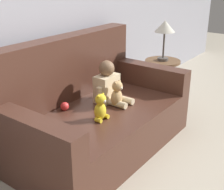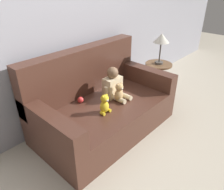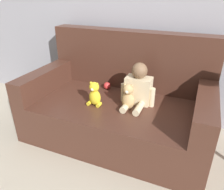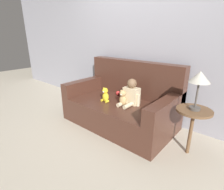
{
  "view_description": "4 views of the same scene",
  "coord_description": "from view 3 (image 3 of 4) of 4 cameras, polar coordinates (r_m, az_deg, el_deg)",
  "views": [
    {
      "loc": [
        -1.91,
        -1.55,
        1.51
      ],
      "look_at": [
        0.02,
        -0.12,
        0.53
      ],
      "focal_mm": 50.0,
      "sensor_mm": 36.0,
      "label": 1
    },
    {
      "loc": [
        -1.58,
        -1.56,
        1.72
      ],
      "look_at": [
        -0.03,
        -0.14,
        0.55
      ],
      "focal_mm": 35.0,
      "sensor_mm": 36.0,
      "label": 2
    },
    {
      "loc": [
        0.66,
        -1.68,
        1.33
      ],
      "look_at": [
        0.0,
        -0.12,
        0.5
      ],
      "focal_mm": 35.0,
      "sensor_mm": 36.0,
      "label": 3
    },
    {
      "loc": [
        1.56,
        -1.98,
        1.37
      ],
      "look_at": [
        -0.07,
        -0.09,
        0.5
      ],
      "focal_mm": 28.0,
      "sensor_mm": 36.0,
      "label": 4
    }
  ],
  "objects": [
    {
      "name": "toy_ball",
      "position": [
        2.28,
        -1.31,
        2.45
      ],
      "size": [
        0.07,
        0.07,
        0.07
      ],
      "color": "red",
      "rests_on": "couch"
    },
    {
      "name": "ground_plane",
      "position": [
        2.25,
        1.19,
        -10.24
      ],
      "size": [
        12.0,
        12.0,
        0.0
      ],
      "primitive_type": "plane",
      "color": "#B7AD99"
    },
    {
      "name": "teddy_bear_brown",
      "position": [
        1.87,
        4.25,
        -0.42
      ],
      "size": [
        0.11,
        0.11,
        0.24
      ],
      "color": "tan",
      "rests_on": "couch"
    },
    {
      "name": "couch",
      "position": [
        2.14,
        2.06,
        -2.24
      ],
      "size": [
        1.68,
        0.94,
        0.97
      ],
      "color": "#47281E",
      "rests_on": "ground_plane"
    },
    {
      "name": "plush_toy_side",
      "position": [
        1.94,
        -4.57,
        0.16
      ],
      "size": [
        0.13,
        0.1,
        0.22
      ],
      "color": "yellow",
      "rests_on": "couch"
    },
    {
      "name": "person_baby",
      "position": [
        1.96,
        6.79,
        1.84
      ],
      "size": [
        0.32,
        0.32,
        0.38
      ],
      "color": "beige",
      "rests_on": "couch"
    }
  ]
}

